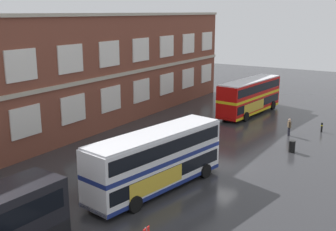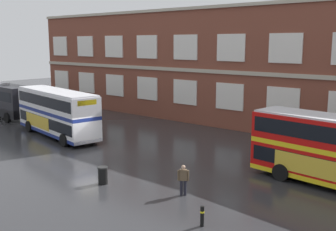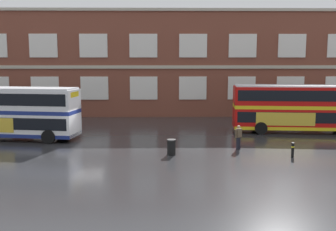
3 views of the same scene
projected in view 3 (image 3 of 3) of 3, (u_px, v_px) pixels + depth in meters
The scene contains 7 objects.
ground_plane at pixel (91, 138), 32.13m from camera, with size 120.00×120.00×0.00m, color #2B2B2D.
brick_terminal_building at pixel (122, 64), 47.20m from camera, with size 53.28×8.19×11.65m.
double_decker_near at pixel (8, 112), 31.49m from camera, with size 11.27×4.32×4.07m.
double_decker_middle at pixel (299, 108), 34.45m from camera, with size 11.20×3.71×4.07m.
waiting_passenger at pixel (239, 136), 28.00m from camera, with size 0.58×0.46×1.70m.
station_litter_bin at pixel (171, 147), 26.36m from camera, with size 0.60×0.60×1.03m.
safety_bollard_east at pixel (293, 150), 25.69m from camera, with size 0.19×0.19×0.95m.
Camera 3 is at (5.66, -29.68, 6.16)m, focal length 43.03 mm.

